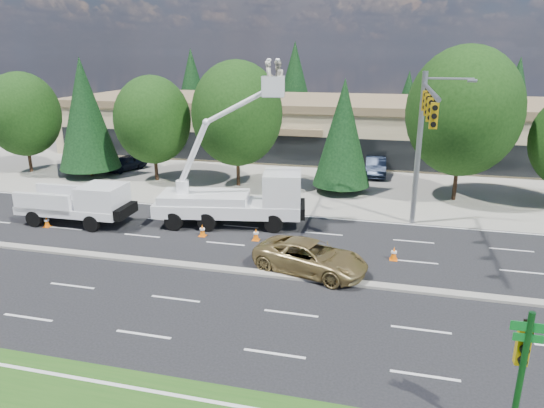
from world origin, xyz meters
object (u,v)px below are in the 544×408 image
(bucket_truck, at_px, (242,192))
(minivan, at_px, (311,257))
(street_sign_pole, at_px, (522,365))
(utility_pickup, at_px, (81,207))
(signal_mast, at_px, (423,129))

(bucket_truck, bearing_deg, minivan, -57.46)
(street_sign_pole, height_order, utility_pickup, street_sign_pole)
(minivan, bearing_deg, bucket_truck, 58.42)
(signal_mast, bearing_deg, minivan, -128.41)
(utility_pickup, xyz_separation_m, minivan, (14.65, -3.38, -0.28))
(street_sign_pole, height_order, minivan, street_sign_pole)
(signal_mast, height_order, utility_pickup, signal_mast)
(utility_pickup, relative_size, minivan, 1.22)
(utility_pickup, relative_size, bucket_truck, 0.68)
(bucket_truck, bearing_deg, signal_mast, -6.24)
(signal_mast, distance_m, street_sign_pole, 15.99)
(signal_mast, bearing_deg, bucket_truck, -176.04)
(signal_mast, distance_m, bucket_truck, 10.80)
(bucket_truck, bearing_deg, utility_pickup, -177.57)
(street_sign_pole, relative_size, minivan, 0.74)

